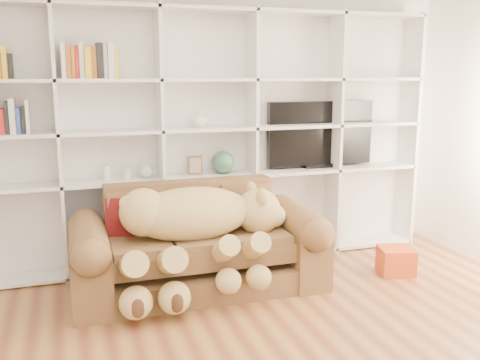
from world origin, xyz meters
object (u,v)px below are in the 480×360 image
object	(u,v)px
sofa	(198,251)
gift_box	(396,261)
tv	(320,135)
teddy_bear	(195,226)

from	to	relation	value
sofa	gift_box	distance (m)	1.83
tv	teddy_bear	bearing A→B (deg)	-151.08
sofa	gift_box	bearing A→B (deg)	-7.58
sofa	gift_box	size ratio (longest dim) A/B	6.94
teddy_bear	tv	xyz separation A→B (m)	(1.51, 0.83, 0.59)
sofa	teddy_bear	xyz separation A→B (m)	(-0.06, -0.18, 0.27)
teddy_bear	gift_box	distance (m)	1.93
teddy_bear	gift_box	world-z (taller)	teddy_bear
teddy_bear	tv	distance (m)	1.82
tv	sofa	bearing A→B (deg)	-155.57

